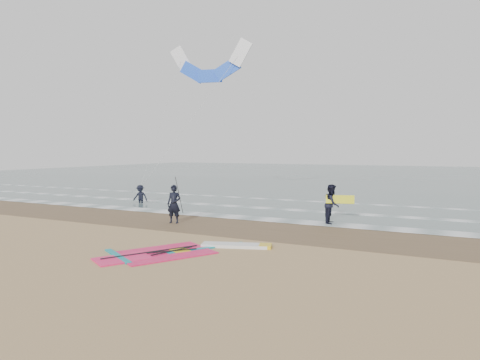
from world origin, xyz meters
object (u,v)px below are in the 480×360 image
at_px(windsurf_rig, 185,251).
at_px(person_walking, 332,204).
at_px(person_standing, 174,204).
at_px(surf_kite, 210,66).
at_px(person_wading, 140,191).

distance_m(windsurf_rig, person_walking, 8.45).
height_order(person_standing, surf_kite, surf_kite).
xyz_separation_m(windsurf_rig, person_wading, (-10.05, 10.02, 0.74)).
distance_m(windsurf_rig, person_wading, 14.21).
relative_size(person_standing, person_wading, 1.18).
bearing_deg(person_walking, person_wading, 77.27).
height_order(person_standing, person_walking, person_walking).
distance_m(person_standing, surf_kite, 12.47).
relative_size(windsurf_rig, person_standing, 2.81).
xyz_separation_m(person_standing, surf_kite, (-3.12, 8.83, 8.23)).
distance_m(person_walking, surf_kite, 14.05).
height_order(windsurf_rig, surf_kite, surf_kite).
bearing_deg(person_wading, person_standing, -51.64).
xyz_separation_m(person_standing, person_walking, (6.77, 3.18, 0.02)).
height_order(person_standing, person_wading, person_standing).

